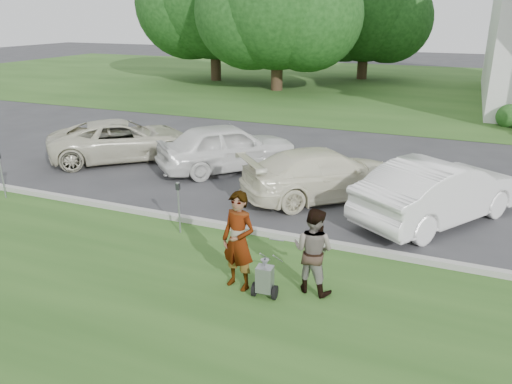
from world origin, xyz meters
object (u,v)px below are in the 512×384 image
Objects in this scene: striping_cart at (265,280)px; person_right at (313,251)px; car_b at (228,147)px; parking_meter_far at (1,169)px; person_left at (238,242)px; car_c at (325,174)px; tree_far at (214,0)px; tree_back at (366,14)px; car_a at (123,140)px; car_d at (439,191)px; tree_left at (278,8)px; parking_meter_near at (179,202)px.

person_right is (0.72, 0.54, 0.46)m from striping_cart.
parking_meter_far is at bearing 89.41° from car_b.
person_left reaches higher than car_c.
car_b is (-4.71, 6.23, -0.04)m from person_right.
person_right is 9.37m from parking_meter_far.
car_b is at bearing -42.64° from person_right.
car_b is at bearing 116.21° from striping_cart.
tree_back is at bearing 26.56° from tree_far.
tree_far is 30.60m from person_left.
car_a is at bearing 136.32° from striping_cart.
car_d is (7.30, -26.94, -3.95)m from tree_back.
car_c is (3.60, -1.30, -0.09)m from car_b.
car_a is (-8.63, 5.95, -0.13)m from person_right.
car_d is at bearing -139.86° from car_a.
tree_left reaches higher than car_b.
person_left is at bearing 160.06° from car_b.
parking_meter_near reaches higher than striping_cart.
person_left is 0.41× the size of car_b.
tree_back is 30.41m from parking_meter_far.
tree_back reaches higher than car_a.
car_d reaches higher than car_c.
tree_back is 28.19m from car_d.
person_right is 0.33× the size of car_a.
parking_meter_near is (11.83, -25.05, -4.91)m from tree_far.
tree_back is 2.12× the size of car_b.
striping_cart is 5.49m from car_c.
striping_cart is at bearing -81.63° from tree_back.
car_a reaches higher than striping_cart.
tree_far reaches higher than car_a.
parking_meter_near is at bearing -9.53° from person_right.
parking_meter_near is at bearing -174.22° from car_a.
car_c is (8.15, 3.50, -0.16)m from parking_meter_far.
tree_back is (4.00, 8.00, -0.38)m from tree_left.
parking_meter_far is (-5.68, 0.13, 0.05)m from parking_meter_near.
tree_left reaches higher than person_left.
tree_left is 8.51× the size of parking_meter_near.
car_d is at bearing -142.89° from car_c.
tree_back is 30.36m from parking_meter_near.
parking_meter_far is 4.57m from car_a.
parking_meter_near is 0.26× the size of car_d.
tree_back is 7.70× the size of parking_meter_near.
person_right reaches higher than car_c.
tree_back reaches higher than car_c.
striping_cart is at bearing -0.80° from person_left.
tree_back is at bearing -33.73° from car_c.
person_right is (1.30, 0.40, -0.13)m from person_left.
tree_back is 25.43m from car_b.
car_b is at bearing 102.85° from parking_meter_near.
car_d is (6.60, -1.83, 0.00)m from car_b.
person_left is at bearing -172.39° from car_a.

